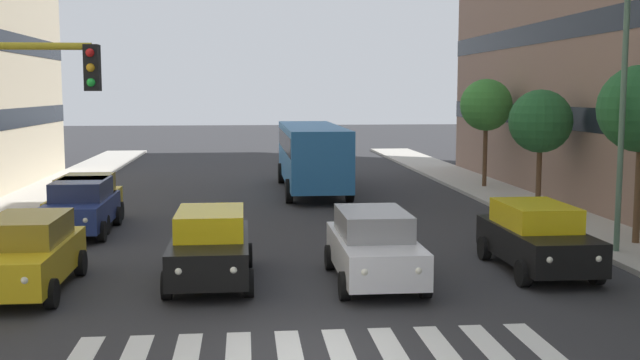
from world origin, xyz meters
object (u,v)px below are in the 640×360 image
(car_0, at_px, (537,237))
(car_row2_0, at_px, (81,206))
(car_2, at_px, (211,245))
(street_tree_2, at_px, (541,122))
(car_row2_1, at_px, (85,201))
(bus_behind_traffic, at_px, (312,151))
(car_3, at_px, (26,253))
(car_1, at_px, (374,246))
(street_tree_3, at_px, (486,105))
(street_lamp_left, at_px, (604,87))

(car_0, relative_size, car_row2_0, 1.00)
(car_2, height_order, street_tree_2, street_tree_2)
(car_row2_1, relative_size, bus_behind_traffic, 0.42)
(car_0, xyz_separation_m, car_3, (12.36, 0.75, 0.00))
(car_row2_0, bearing_deg, bus_behind_traffic, -130.63)
(car_1, bearing_deg, street_tree_2, -128.85)
(car_row2_1, relative_size, street_tree_3, 0.89)
(car_row2_0, relative_size, car_row2_1, 1.00)
(car_1, bearing_deg, car_row2_0, -40.81)
(street_tree_2, bearing_deg, car_2, 38.60)
(car_2, relative_size, street_tree_3, 0.89)
(car_0, relative_size, bus_behind_traffic, 0.42)
(car_0, relative_size, car_row2_1, 1.00)
(bus_behind_traffic, xyz_separation_m, street_tree_2, (-8.01, 6.89, 1.57))
(car_0, height_order, bus_behind_traffic, bus_behind_traffic)
(car_1, height_order, car_2, same)
(car_0, distance_m, car_row2_1, 14.83)
(car_0, bearing_deg, car_row2_0, -27.03)
(car_2, distance_m, bus_behind_traffic, 16.87)
(car_3, relative_size, street_tree_3, 0.89)
(car_1, bearing_deg, street_lamp_left, -161.67)
(car_row2_1, height_order, bus_behind_traffic, bus_behind_traffic)
(street_lamp_left, bearing_deg, street_tree_3, -95.65)
(street_lamp_left, xyz_separation_m, street_tree_2, (-1.35, -7.74, -1.25))
(car_0, relative_size, street_tree_2, 0.99)
(car_2, height_order, street_tree_3, street_tree_3)
(car_1, relative_size, street_tree_3, 0.89)
(car_row2_1, distance_m, street_tree_3, 18.73)
(car_0, xyz_separation_m, car_2, (8.21, 0.28, 0.00))
(car_1, bearing_deg, car_0, -170.41)
(car_1, bearing_deg, car_2, -6.56)
(car_3, height_order, car_row2_1, same)
(car_3, relative_size, car_row2_0, 1.00)
(bus_behind_traffic, bearing_deg, car_row2_0, 49.37)
(bus_behind_traffic, relative_size, street_tree_2, 2.34)
(car_1, height_order, street_lamp_left, street_lamp_left)
(bus_behind_traffic, bearing_deg, street_tree_3, 179.04)
(car_1, height_order, bus_behind_traffic, bus_behind_traffic)
(car_2, relative_size, car_3, 1.00)
(car_1, distance_m, street_tree_3, 18.80)
(car_1, height_order, car_row2_1, same)
(car_1, xyz_separation_m, car_row2_1, (8.40, -8.35, 0.00))
(car_2, bearing_deg, street_tree_3, -126.40)
(car_1, height_order, street_tree_2, street_tree_2)
(car_row2_1, xyz_separation_m, street_tree_2, (-16.41, -1.60, 2.54))
(car_row2_1, bearing_deg, car_row2_0, 95.09)
(car_2, height_order, car_row2_0, same)
(car_0, xyz_separation_m, street_tree_3, (-3.77, -15.97, 3.02))
(street_lamp_left, bearing_deg, car_2, 9.47)
(car_1, xyz_separation_m, car_2, (3.89, -0.45, 0.00))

